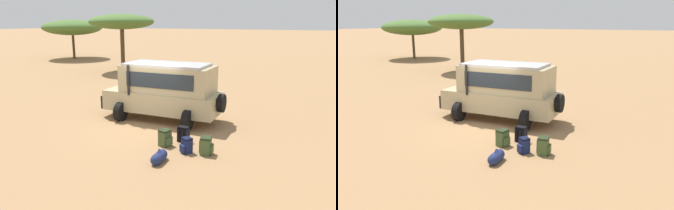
% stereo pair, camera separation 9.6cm
% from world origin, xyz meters
% --- Properties ---
extents(ground_plane, '(320.00, 320.00, 0.00)m').
position_xyz_m(ground_plane, '(0.00, 0.00, 0.00)').
color(ground_plane, '#9E754C').
extents(safari_vehicle, '(5.42, 2.96, 2.44)m').
position_xyz_m(safari_vehicle, '(0.16, 1.09, 1.29)').
color(safari_vehicle, tan).
rests_on(safari_vehicle, ground_plane).
extents(backpack_beside_front_wheel, '(0.39, 0.37, 0.56)m').
position_xyz_m(backpack_beside_front_wheel, '(2.06, -0.99, 0.27)').
color(backpack_beside_front_wheel, black).
rests_on(backpack_beside_front_wheel, ground_plane).
extents(backpack_cluster_center, '(0.41, 0.43, 0.52)m').
position_xyz_m(backpack_cluster_center, '(2.59, -1.87, 0.25)').
color(backpack_cluster_center, navy).
rests_on(backpack_cluster_center, ground_plane).
extents(backpack_near_rear_wheel, '(0.47, 0.43, 0.58)m').
position_xyz_m(backpack_near_rear_wheel, '(3.19, -1.67, 0.28)').
color(backpack_near_rear_wheel, '#42562D').
rests_on(backpack_near_rear_wheel, ground_plane).
extents(backpack_outermost, '(0.46, 0.43, 0.57)m').
position_xyz_m(backpack_outermost, '(1.67, -1.64, 0.28)').
color(backpack_outermost, '#42562D').
rests_on(backpack_outermost, ground_plane).
extents(duffel_bag_low_black_case, '(0.37, 0.80, 0.43)m').
position_xyz_m(duffel_bag_low_black_case, '(2.17, -2.92, 0.16)').
color(duffel_bag_low_black_case, navy).
rests_on(duffel_bag_low_black_case, ground_plane).
extents(acacia_tree_far_left, '(6.60, 6.61, 4.31)m').
position_xyz_m(acacia_tree_far_left, '(-20.52, 17.10, 3.46)').
color(acacia_tree_far_left, brown).
rests_on(acacia_tree_far_left, ground_plane).
extents(acacia_tree_left_mid, '(5.27, 5.64, 4.72)m').
position_xyz_m(acacia_tree_left_mid, '(-9.87, 11.86, 4.07)').
color(acacia_tree_left_mid, brown).
rests_on(acacia_tree_left_mid, ground_plane).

